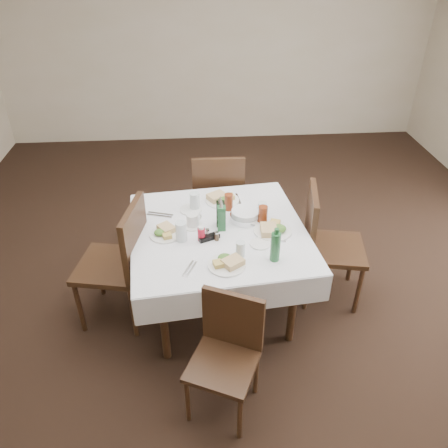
% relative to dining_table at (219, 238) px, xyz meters
% --- Properties ---
extents(ground_plane, '(7.00, 7.00, 0.00)m').
position_rel_dining_table_xyz_m(ground_plane, '(0.20, 0.12, -0.68)').
color(ground_plane, black).
extents(room_shell, '(6.04, 7.04, 2.80)m').
position_rel_dining_table_xyz_m(room_shell, '(0.20, 0.12, 1.03)').
color(room_shell, '#BFAF92').
rests_on(room_shell, ground).
extents(dining_table, '(1.42, 1.42, 0.76)m').
position_rel_dining_table_xyz_m(dining_table, '(0.00, 0.00, 0.00)').
color(dining_table, black).
rests_on(dining_table, ground).
extents(chair_north, '(0.47, 0.47, 0.99)m').
position_rel_dining_table_xyz_m(chair_north, '(0.05, 0.87, -0.12)').
color(chair_north, black).
rests_on(chair_north, ground).
extents(chair_south, '(0.52, 0.52, 0.83)m').
position_rel_dining_table_xyz_m(chair_south, '(-0.00, -0.87, -0.20)').
color(chair_south, black).
rests_on(chair_south, ground).
extents(chair_east, '(0.55, 0.55, 0.99)m').
position_rel_dining_table_xyz_m(chair_east, '(0.85, 0.08, -0.11)').
color(chair_east, black).
rests_on(chair_east, ground).
extents(chair_west, '(0.57, 0.57, 1.03)m').
position_rel_dining_table_xyz_m(chair_west, '(-0.73, -0.06, -0.09)').
color(chair_west, black).
rests_on(chair_west, ground).
extents(meal_north, '(0.28, 0.28, 0.06)m').
position_rel_dining_table_xyz_m(meal_north, '(0.05, 0.41, 0.11)').
color(meal_north, white).
rests_on(meal_north, dining_table).
extents(meal_south, '(0.25, 0.25, 0.06)m').
position_rel_dining_table_xyz_m(meal_south, '(0.03, -0.42, 0.10)').
color(meal_south, white).
rests_on(meal_south, dining_table).
extents(meal_east, '(0.28, 0.28, 0.06)m').
position_rel_dining_table_xyz_m(meal_east, '(0.40, -0.06, 0.11)').
color(meal_east, white).
rests_on(meal_east, dining_table).
extents(meal_west, '(0.24, 0.24, 0.05)m').
position_rel_dining_table_xyz_m(meal_west, '(-0.39, -0.03, 0.10)').
color(meal_west, white).
rests_on(meal_west, dining_table).
extents(side_plate_a, '(0.18, 0.18, 0.01)m').
position_rel_dining_table_xyz_m(side_plate_a, '(-0.20, 0.29, 0.09)').
color(side_plate_a, white).
rests_on(side_plate_a, dining_table).
extents(side_plate_b, '(0.15, 0.15, 0.01)m').
position_rel_dining_table_xyz_m(side_plate_b, '(0.28, -0.21, 0.09)').
color(side_plate_b, white).
rests_on(side_plate_b, dining_table).
extents(water_n, '(0.08, 0.08, 0.14)m').
position_rel_dining_table_xyz_m(water_n, '(-0.17, 0.31, 0.15)').
color(water_n, silver).
rests_on(water_n, dining_table).
extents(water_s, '(0.06, 0.06, 0.12)m').
position_rel_dining_table_xyz_m(water_s, '(0.13, -0.33, 0.14)').
color(water_s, silver).
rests_on(water_s, dining_table).
extents(water_e, '(0.07, 0.07, 0.12)m').
position_rel_dining_table_xyz_m(water_e, '(0.35, 0.15, 0.14)').
color(water_e, silver).
rests_on(water_e, dining_table).
extents(water_w, '(0.08, 0.08, 0.15)m').
position_rel_dining_table_xyz_m(water_w, '(-0.27, -0.11, 0.16)').
color(water_w, silver).
rests_on(water_w, dining_table).
extents(iced_tea_a, '(0.07, 0.07, 0.14)m').
position_rel_dining_table_xyz_m(iced_tea_a, '(0.10, 0.28, 0.15)').
color(iced_tea_a, maroon).
rests_on(iced_tea_a, dining_table).
extents(iced_tea_b, '(0.07, 0.07, 0.14)m').
position_rel_dining_table_xyz_m(iced_tea_b, '(0.34, 0.06, 0.15)').
color(iced_tea_b, maroon).
rests_on(iced_tea_b, dining_table).
extents(bread_basket, '(0.24, 0.24, 0.08)m').
position_rel_dining_table_xyz_m(bread_basket, '(0.22, 0.12, 0.12)').
color(bread_basket, silver).
rests_on(bread_basket, dining_table).
extents(oil_cruet_dark, '(0.06, 0.06, 0.26)m').
position_rel_dining_table_xyz_m(oil_cruet_dark, '(0.02, 0.06, 0.19)').
color(oil_cruet_dark, black).
rests_on(oil_cruet_dark, dining_table).
extents(oil_cruet_green, '(0.06, 0.06, 0.25)m').
position_rel_dining_table_xyz_m(oil_cruet_green, '(0.02, 0.00, 0.19)').
color(oil_cruet_green, '#266435').
rests_on(oil_cruet_green, dining_table).
extents(ketchup_bottle, '(0.05, 0.05, 0.12)m').
position_rel_dining_table_xyz_m(ketchup_bottle, '(-0.13, -0.12, 0.14)').
color(ketchup_bottle, '#A91226').
rests_on(ketchup_bottle, dining_table).
extents(salt_shaker, '(0.03, 0.03, 0.07)m').
position_rel_dining_table_xyz_m(salt_shaker, '(-0.09, -0.09, 0.12)').
color(salt_shaker, white).
rests_on(salt_shaker, dining_table).
extents(pepper_shaker, '(0.03, 0.03, 0.07)m').
position_rel_dining_table_xyz_m(pepper_shaker, '(-0.02, -0.13, 0.12)').
color(pepper_shaker, '#443322').
rests_on(pepper_shaker, dining_table).
extents(coffee_mug, '(0.15, 0.15, 0.11)m').
position_rel_dining_table_xyz_m(coffee_mug, '(-0.19, 0.06, 0.13)').
color(coffee_mug, white).
rests_on(coffee_mug, dining_table).
extents(sunglasses, '(0.16, 0.11, 0.03)m').
position_rel_dining_table_xyz_m(sunglasses, '(-0.08, -0.12, 0.10)').
color(sunglasses, black).
rests_on(sunglasses, dining_table).
extents(green_bottle, '(0.07, 0.07, 0.25)m').
position_rel_dining_table_xyz_m(green_bottle, '(0.35, -0.39, 0.19)').
color(green_bottle, '#266435').
rests_on(green_bottle, dining_table).
extents(sugar_caddy, '(0.09, 0.06, 0.04)m').
position_rel_dining_table_xyz_m(sugar_caddy, '(0.36, -0.08, 0.10)').
color(sugar_caddy, white).
rests_on(sugar_caddy, dining_table).
extents(cutlery_n, '(0.07, 0.20, 0.01)m').
position_rel_dining_table_xyz_m(cutlery_n, '(0.18, 0.42, 0.09)').
color(cutlery_n, silver).
rests_on(cutlery_n, dining_table).
extents(cutlery_s, '(0.10, 0.17, 0.01)m').
position_rel_dining_table_xyz_m(cutlery_s, '(-0.22, -0.45, 0.09)').
color(cutlery_s, silver).
rests_on(cutlery_s, dining_table).
extents(cutlery_e, '(0.18, 0.10, 0.01)m').
position_rel_dining_table_xyz_m(cutlery_e, '(0.39, -0.15, 0.09)').
color(cutlery_e, silver).
rests_on(cutlery_e, dining_table).
extents(cutlery_w, '(0.21, 0.11, 0.01)m').
position_rel_dining_table_xyz_m(cutlery_w, '(-0.44, 0.23, 0.09)').
color(cutlery_w, silver).
rests_on(cutlery_w, dining_table).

